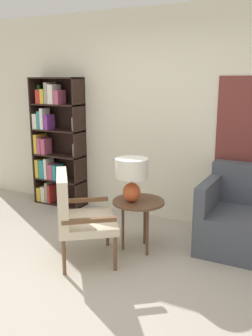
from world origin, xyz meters
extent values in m
plane|color=#B2A899|center=(0.00, 0.00, 0.00)|extent=(14.00, 14.00, 0.00)
cube|color=silver|center=(0.00, 2.03, 1.35)|extent=(6.40, 0.06, 2.70)
cube|color=black|center=(-1.91, 1.85, 0.93)|extent=(0.02, 0.30, 1.85)
cube|color=black|center=(-1.17, 1.85, 0.93)|extent=(0.02, 0.30, 1.85)
cube|color=black|center=(-1.54, 1.85, 1.84)|extent=(0.77, 0.30, 0.02)
cube|color=black|center=(-1.54, 1.85, 0.01)|extent=(0.77, 0.30, 0.02)
cube|color=black|center=(-1.54, 2.00, 0.93)|extent=(0.77, 0.01, 1.85)
cube|color=black|center=(-1.54, 1.85, 0.38)|extent=(0.77, 0.30, 0.02)
cube|color=gold|center=(-1.86, 1.80, 0.12)|extent=(0.07, 0.18, 0.21)
cube|color=silver|center=(-1.78, 1.80, 0.14)|extent=(0.07, 0.18, 0.23)
cube|color=gray|center=(-1.71, 1.83, 0.17)|extent=(0.04, 0.24, 0.30)
cube|color=red|center=(-1.66, 1.83, 0.15)|extent=(0.04, 0.25, 0.27)
cube|color=black|center=(-1.54, 1.85, 0.74)|extent=(0.77, 0.30, 0.02)
cube|color=gold|center=(-1.87, 1.84, 0.52)|extent=(0.06, 0.25, 0.27)
cube|color=teal|center=(-1.78, 1.83, 0.52)|extent=(0.09, 0.24, 0.27)
cube|color=silver|center=(-1.70, 1.81, 0.54)|extent=(0.05, 0.19, 0.30)
cube|color=#B24C6B|center=(-1.62, 1.82, 0.50)|extent=(0.09, 0.22, 0.22)
cube|color=teal|center=(-1.54, 1.81, 0.50)|extent=(0.06, 0.19, 0.22)
cylinder|color=#334C6B|center=(-1.23, 1.85, 0.45)|extent=(0.07, 0.07, 0.13)
cube|color=black|center=(-1.54, 1.85, 1.11)|extent=(0.77, 0.30, 0.02)
cube|color=gold|center=(-1.87, 1.83, 0.89)|extent=(0.05, 0.25, 0.28)
cube|color=#B24C6B|center=(-1.81, 1.81, 0.87)|extent=(0.06, 0.21, 0.24)
cube|color=#B24C6B|center=(-1.73, 1.80, 0.87)|extent=(0.07, 0.18, 0.23)
cylinder|color=beige|center=(-1.24, 1.85, 0.84)|extent=(0.09, 0.09, 0.18)
cube|color=black|center=(-1.54, 1.85, 1.48)|extent=(0.77, 0.30, 0.02)
cube|color=silver|center=(-1.86, 1.84, 1.23)|extent=(0.08, 0.25, 0.22)
cube|color=teal|center=(-1.78, 1.83, 1.25)|extent=(0.05, 0.25, 0.26)
cube|color=silver|center=(-1.73, 1.80, 1.27)|extent=(0.05, 0.17, 0.30)
cube|color=#7A338C|center=(-1.65, 1.80, 1.23)|extent=(0.07, 0.18, 0.21)
cylinder|color=beige|center=(-1.24, 1.85, 1.21)|extent=(0.09, 0.09, 0.18)
cylinder|color=#194723|center=(-1.85, 1.85, 1.62)|extent=(0.06, 0.06, 0.26)
cube|color=red|center=(-1.78, 1.82, 1.58)|extent=(0.07, 0.22, 0.19)
cube|color=gold|center=(-1.70, 1.79, 1.59)|extent=(0.07, 0.17, 0.20)
cube|color=gray|center=(-1.63, 1.83, 1.63)|extent=(0.05, 0.25, 0.29)
cube|color=silver|center=(-1.55, 1.81, 1.62)|extent=(0.09, 0.21, 0.27)
cube|color=#B24C6B|center=(-1.45, 1.80, 1.58)|extent=(0.08, 0.19, 0.19)
cylinder|color=brown|center=(0.16, 0.46, 0.18)|extent=(0.04, 0.04, 0.36)
cylinder|color=brown|center=(-0.19, 0.92, 0.18)|extent=(0.04, 0.04, 0.36)
cylinder|color=brown|center=(-0.23, 0.16, 0.18)|extent=(0.04, 0.04, 0.36)
cylinder|color=brown|center=(-0.58, 0.62, 0.18)|extent=(0.04, 0.04, 0.36)
cube|color=beige|center=(-0.21, 0.54, 0.40)|extent=(0.85, 0.87, 0.08)
cube|color=beige|center=(-0.39, 0.40, 0.69)|extent=(0.48, 0.58, 0.48)
cube|color=brown|center=(-0.02, 0.30, 0.54)|extent=(0.44, 0.35, 0.04)
cube|color=brown|center=(-0.39, 0.78, 0.54)|extent=(0.44, 0.35, 0.04)
cube|color=#474C56|center=(0.80, 1.51, 0.60)|extent=(0.12, 0.88, 0.32)
cylinder|color=brown|center=(0.16, 0.98, 0.55)|extent=(0.56, 0.56, 0.02)
cylinder|color=brown|center=(0.16, 1.15, 0.27)|extent=(0.03, 0.03, 0.54)
cylinder|color=brown|center=(0.02, 0.90, 0.27)|extent=(0.03, 0.03, 0.54)
cylinder|color=brown|center=(0.31, 0.90, 0.27)|extent=(0.03, 0.03, 0.54)
ellipsoid|color=#C65128|center=(0.11, 0.92, 0.67)|extent=(0.19, 0.19, 0.21)
cylinder|color=tan|center=(0.11, 0.92, 0.80)|extent=(0.02, 0.02, 0.06)
cylinder|color=white|center=(0.11, 0.92, 0.93)|extent=(0.35, 0.35, 0.20)
camera|label=1|loc=(1.80, -2.46, 1.85)|focal=40.00mm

